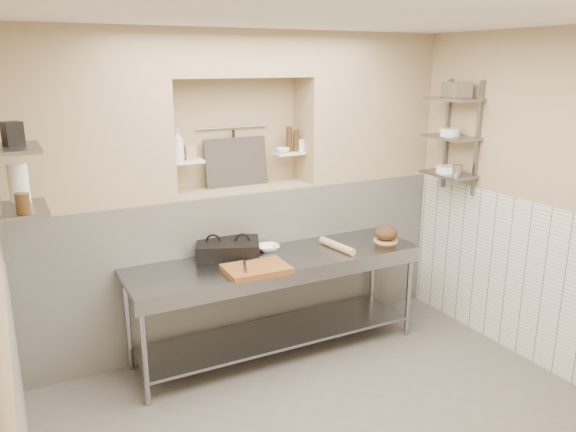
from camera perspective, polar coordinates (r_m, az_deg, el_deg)
ceiling at (r=3.51m, az=6.57°, el=20.52°), size 4.00×3.90×0.10m
wall_right at (r=5.06m, az=25.71°, el=0.92°), size 0.10×3.90×2.80m
wall_back at (r=5.39m, az=-5.82°, el=3.21°), size 4.00×0.10×2.80m
backwall_lower at (r=5.37m, az=-4.62°, el=-4.62°), size 4.00×0.40×1.40m
alcove_sill at (r=5.17m, az=-4.79°, el=2.80°), size 1.30×0.40×0.02m
backwall_pillar_left at (r=4.72m, az=-20.19°, el=9.22°), size 1.35×0.40×1.40m
backwall_pillar_right at (r=5.70m, az=7.65°, el=10.92°), size 1.35×0.40×1.40m
backwall_header at (r=5.04m, az=-5.10°, el=16.11°), size 1.30×0.40×0.40m
wainscot_left at (r=3.44m, az=-25.25°, el=-18.45°), size 0.02×3.90×1.40m
wainscot_right at (r=5.22m, az=24.42°, el=-6.61°), size 0.02×3.90×1.40m
alcove_shelf_left at (r=4.94m, az=-10.24°, el=5.47°), size 0.28×0.16×0.02m
alcove_shelf_right at (r=5.32m, az=0.14°, el=6.40°), size 0.28×0.16×0.02m
utensil_rail at (r=5.23m, az=-5.66°, el=8.94°), size 0.70×0.02×0.02m
hanging_steel at (r=5.24m, az=-5.52°, el=7.07°), size 0.02×0.02×0.30m
splash_panel at (r=5.21m, az=-5.28°, el=5.48°), size 0.60×0.08×0.45m
wall_shelf_left_lower at (r=4.07m, az=-25.35°, el=0.65°), size 0.30×0.50×0.02m
wall_shelf_left_upper at (r=3.99m, az=-26.01°, el=6.20°), size 0.30×0.50×0.03m
shelf_rail_right_a at (r=5.75m, az=15.83°, el=8.01°), size 0.03×0.03×1.05m
shelf_rail_right_b at (r=5.46m, az=18.69°, el=7.43°), size 0.03×0.03×1.05m
wall_shelf_right_lower at (r=5.56m, az=15.94°, el=4.12°), size 0.30×0.50×0.02m
wall_shelf_right_mid at (r=5.51m, az=16.21°, el=7.69°), size 0.30×0.50×0.02m
wall_shelf_right_upper at (r=5.48m, az=16.49°, el=11.31°), size 0.30×0.50×0.03m
prep_table at (r=4.94m, az=-1.07°, el=-7.10°), size 2.60×0.70×0.90m
panini_press at (r=4.87m, az=-6.11°, el=-3.36°), size 0.64×0.56×0.14m
cutting_board at (r=4.54m, az=-3.23°, el=-5.39°), size 0.52×0.37×0.05m
knife_blade at (r=4.71m, az=-3.13°, el=-4.28°), size 0.25×0.05×0.01m
tongs at (r=4.49m, az=-4.37°, el=-5.18°), size 0.10×0.23×0.02m
mixing_bowl at (r=5.03m, az=-2.02°, el=-3.24°), size 0.23×0.23×0.05m
rolling_pin at (r=5.07m, az=5.00°, el=-3.04°), size 0.12×0.44×0.07m
bread_board at (r=5.37m, az=9.89°, el=-2.45°), size 0.23×0.23×0.01m
bread_loaf at (r=5.35m, az=9.92°, el=-1.72°), size 0.22×0.22×0.13m
bottle_soap at (r=4.90m, az=-11.12°, el=7.10°), size 0.14×0.14×0.27m
jar_alcove at (r=4.94m, az=-9.92°, el=6.37°), size 0.08×0.08×0.13m
bowl_alcove at (r=5.28m, az=-0.55°, el=6.70°), size 0.18×0.18×0.04m
condiment_a at (r=5.34m, az=0.82°, el=7.67°), size 0.06×0.06×0.20m
condiment_b at (r=5.33m, az=0.13°, el=7.83°), size 0.06×0.06×0.23m
condiment_c at (r=5.36m, az=1.38°, el=7.18°), size 0.06×0.06×0.11m
jug_left at (r=4.21m, az=-25.70°, el=3.08°), size 0.13×0.13×0.26m
jar_left at (r=3.88m, az=-25.35°, el=1.18°), size 0.09×0.09×0.13m
box_left_upper at (r=4.02m, az=-26.18°, el=7.52°), size 0.14×0.14×0.15m
bowl_right at (r=5.57m, az=15.84°, el=4.59°), size 0.20×0.20×0.06m
canister_right at (r=5.47m, az=16.82°, el=4.50°), size 0.09×0.09×0.09m
bowl_right_mid at (r=5.52m, az=16.13°, el=8.19°), size 0.18×0.18×0.07m
basket_right at (r=5.45m, az=16.77°, el=12.15°), size 0.20×0.24×0.14m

